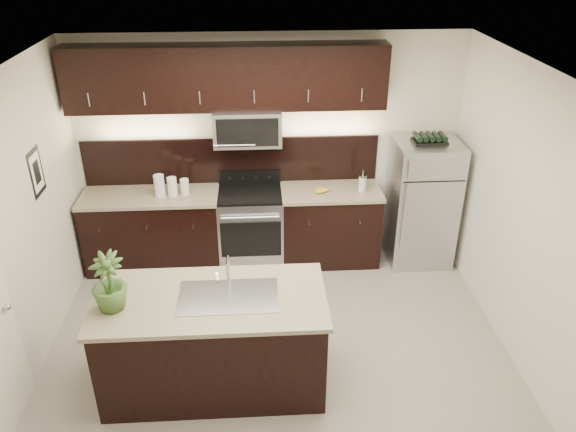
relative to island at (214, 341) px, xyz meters
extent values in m
plane|color=gray|center=(0.58, 0.37, -0.47)|extent=(4.50, 4.50, 0.00)
cube|color=beige|center=(0.58, 2.37, 0.88)|extent=(4.50, 0.02, 2.70)
cube|color=beige|center=(0.58, -1.63, 0.88)|extent=(4.50, 0.02, 2.70)
cube|color=beige|center=(-1.67, 0.37, 0.88)|extent=(0.02, 4.00, 2.70)
cube|color=beige|center=(2.83, 0.37, 0.88)|extent=(0.02, 4.00, 2.70)
cube|color=white|center=(0.58, 0.37, 2.23)|extent=(4.50, 4.00, 0.02)
sphere|color=silver|center=(-1.62, -0.11, 0.53)|extent=(0.06, 0.06, 0.06)
cube|color=black|center=(-1.65, 1.12, 1.18)|extent=(0.01, 0.32, 0.46)
cube|color=white|center=(-1.65, 1.12, 1.18)|extent=(0.00, 0.24, 0.36)
cube|color=black|center=(-0.83, 2.06, -0.02)|extent=(1.57, 0.62, 0.90)
cube|color=black|center=(1.29, 2.06, -0.02)|extent=(1.16, 0.62, 0.90)
cube|color=#B2B2B7|center=(0.33, 2.06, -0.02)|extent=(0.76, 0.62, 0.90)
cube|color=black|center=(0.33, 2.06, 0.44)|extent=(0.76, 0.60, 0.03)
cube|color=beige|center=(-0.83, 2.06, 0.45)|extent=(1.59, 0.65, 0.04)
cube|color=beige|center=(1.29, 2.06, 0.45)|extent=(1.18, 0.65, 0.04)
cube|color=black|center=(0.13, 2.35, 0.75)|extent=(3.49, 0.02, 0.56)
cube|color=#B2B2B7|center=(0.33, 2.17, 1.23)|extent=(0.76, 0.40, 0.40)
cube|color=black|center=(0.13, 2.20, 1.78)|extent=(3.49, 0.33, 0.70)
cube|color=black|center=(0.00, 0.00, -0.02)|extent=(1.90, 0.90, 0.90)
cube|color=beige|center=(0.00, 0.00, 0.45)|extent=(1.96, 0.96, 0.04)
cube|color=silver|center=(0.15, 0.00, 0.47)|extent=(0.84, 0.50, 0.01)
cylinder|color=silver|center=(0.15, 0.21, 0.59)|extent=(0.03, 0.03, 0.24)
cylinder|color=silver|center=(0.15, 0.14, 0.74)|extent=(0.02, 0.14, 0.02)
cylinder|color=silver|center=(0.15, 0.07, 0.69)|extent=(0.02, 0.02, 0.10)
cube|color=#B2B2B7|center=(2.38, 2.00, 0.29)|extent=(0.74, 0.67, 1.53)
cube|color=black|center=(2.38, 2.00, 1.07)|extent=(0.38, 0.23, 0.03)
cylinder|color=black|center=(2.24, 2.00, 1.12)|extent=(0.06, 0.22, 0.06)
cylinder|color=black|center=(2.31, 2.00, 1.12)|extent=(0.06, 0.22, 0.06)
cylinder|color=black|center=(2.38, 2.00, 1.12)|extent=(0.06, 0.22, 0.06)
cylinder|color=black|center=(2.45, 2.00, 1.12)|extent=(0.06, 0.22, 0.06)
cylinder|color=black|center=(2.53, 2.00, 1.12)|extent=(0.06, 0.22, 0.06)
imported|color=#395823|center=(-0.79, -0.09, 0.72)|extent=(0.36, 0.36, 0.51)
cylinder|color=silver|center=(-0.69, 2.01, 0.60)|extent=(0.12, 0.12, 0.26)
cylinder|color=silver|center=(-0.55, 2.03, 0.58)|extent=(0.11, 0.11, 0.22)
cylinder|color=silver|center=(-0.41, 2.05, 0.56)|extent=(0.10, 0.10, 0.18)
cylinder|color=silver|center=(1.65, 2.01, 0.56)|extent=(0.09, 0.09, 0.17)
cylinder|color=silver|center=(1.65, 2.01, 0.65)|extent=(0.09, 0.09, 0.02)
cylinder|color=silver|center=(1.65, 2.01, 0.69)|extent=(0.01, 0.01, 0.07)
ellipsoid|color=gold|center=(1.12, 1.98, 0.49)|extent=(0.21, 0.19, 0.05)
camera|label=1|loc=(0.42, -3.89, 3.29)|focal=35.00mm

